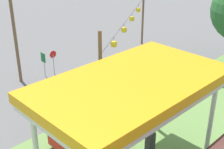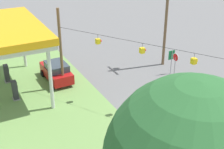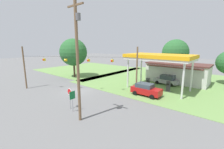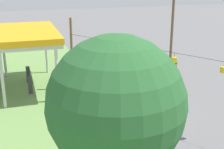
{
  "view_description": "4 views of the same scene",
  "coord_description": "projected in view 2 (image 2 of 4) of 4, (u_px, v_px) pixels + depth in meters",
  "views": [
    {
      "loc": [
        20.28,
        18.67,
        12.77
      ],
      "look_at": [
        3.22,
        1.2,
        1.46
      ],
      "focal_mm": 50.0,
      "sensor_mm": 36.0,
      "label": 1
    },
    {
      "loc": [
        -15.86,
        12.5,
        13.22
      ],
      "look_at": [
        2.82,
        2.8,
        3.02
      ],
      "focal_mm": 50.0,
      "sensor_mm": 36.0,
      "label": 2
    },
    {
      "loc": [
        19.62,
        -14.47,
        7.47
      ],
      "look_at": [
        3.77,
        4.13,
        2.6
      ],
      "focal_mm": 24.0,
      "sensor_mm": 36.0,
      "label": 3
    },
    {
      "loc": [
        -21.6,
        10.13,
        11.29
      ],
      "look_at": [
        5.08,
        1.76,
        2.1
      ],
      "focal_mm": 50.0,
      "sensor_mm": 36.0,
      "label": 4
    }
  ],
  "objects": [
    {
      "name": "fuel_pump_near",
      "position": [
        15.0,
        91.0,
        25.67
      ],
      "size": [
        0.71,
        0.56,
        1.71
      ],
      "color": "gray",
      "rests_on": "ground"
    },
    {
      "name": "ground_plane",
      "position": [
        162.0,
        117.0,
        23.62
      ],
      "size": [
        160.0,
        160.0,
        0.0
      ],
      "primitive_type": "plane",
      "color": "slate"
    },
    {
      "name": "gas_station_canopy",
      "position": [
        3.0,
        31.0,
        25.1
      ],
      "size": [
        10.48,
        6.05,
        5.96
      ],
      "color": "silver",
      "rests_on": "ground"
    },
    {
      "name": "utility_pole_main",
      "position": [
        167.0,
        2.0,
        29.77
      ],
      "size": [
        2.2,
        0.44,
        11.67
      ],
      "color": "brown",
      "rests_on": "ground"
    },
    {
      "name": "signal_span_gantry",
      "position": [
        166.0,
        70.0,
        21.9
      ],
      "size": [
        16.2,
        10.24,
        7.2
      ],
      "color": "brown",
      "rests_on": "ground"
    },
    {
      "name": "car_at_pumps_front",
      "position": [
        56.0,
        71.0,
        28.76
      ],
      "size": [
        4.4,
        2.17,
        1.84
      ],
      "rotation": [
        0.0,
        0.0,
        0.02
      ],
      "color": "#AD1414",
      "rests_on": "ground"
    },
    {
      "name": "route_sign",
      "position": [
        171.0,
        57.0,
        29.8
      ],
      "size": [
        0.1,
        0.7,
        2.4
      ],
      "color": "gray",
      "rests_on": "ground"
    },
    {
      "name": "fuel_pump_far",
      "position": [
        7.0,
        74.0,
        28.55
      ],
      "size": [
        0.71,
        0.56,
        1.71
      ],
      "color": "gray",
      "rests_on": "ground"
    },
    {
      "name": "stop_sign_roadside",
      "position": [
        175.0,
        60.0,
        28.92
      ],
      "size": [
        0.8,
        0.08,
        2.5
      ],
      "rotation": [
        0.0,
        0.0,
        3.14
      ],
      "color": "#99999E",
      "rests_on": "ground"
    }
  ]
}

